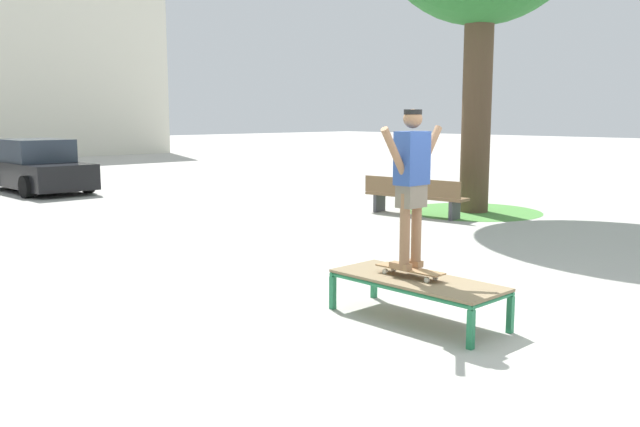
% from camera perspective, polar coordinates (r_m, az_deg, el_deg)
% --- Properties ---
extents(ground_plane, '(120.00, 120.00, 0.00)m').
position_cam_1_polar(ground_plane, '(7.49, 12.33, -8.83)').
color(ground_plane, '#B7B5AD').
extents(skate_box, '(0.76, 1.90, 0.46)m').
position_cam_1_polar(skate_box, '(7.29, 8.19, -5.80)').
color(skate_box, '#237A4C').
rests_on(skate_box, ground).
extents(skateboard, '(0.22, 0.81, 0.09)m').
position_cam_1_polar(skateboard, '(7.32, 7.60, -4.74)').
color(skateboard, '#9E754C').
rests_on(skateboard, skate_box).
extents(skater, '(1.00, 0.29, 1.69)m').
position_cam_1_polar(skater, '(7.17, 7.74, 3.03)').
color(skater, '#8E6647').
rests_on(skater, skateboard).
extents(grass_patch_near_right, '(3.06, 3.06, 0.01)m').
position_cam_1_polar(grass_patch_near_right, '(15.78, 12.82, 0.18)').
color(grass_patch_near_right, '#519342').
rests_on(grass_patch_near_right, ground).
extents(car_black, '(1.95, 4.22, 1.50)m').
position_cam_1_polar(car_black, '(20.97, -22.76, 3.60)').
color(car_black, black).
rests_on(car_black, ground).
extents(park_bench, '(0.71, 2.43, 0.83)m').
position_cam_1_polar(park_bench, '(14.82, 7.97, 1.52)').
color(park_bench, brown).
rests_on(park_bench, ground).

